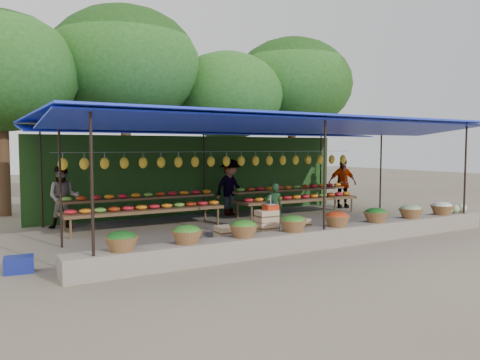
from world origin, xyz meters
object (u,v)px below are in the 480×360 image
weighing_scale (271,206)px  blue_crate_front (104,262)px  vendor_seated (274,207)px  blue_crate_back (19,265)px  crate_counter (265,231)px

weighing_scale → blue_crate_front: size_ratio=0.58×
vendor_seated → blue_crate_back: size_ratio=2.63×
blue_crate_front → blue_crate_back: size_ratio=1.21×
weighing_scale → vendor_seated: (0.95, 1.25, -0.23)m
blue_crate_back → weighing_scale: bearing=4.1°
crate_counter → vendor_seated: size_ratio=1.90×
weighing_scale → crate_counter: bearing=180.0°
crate_counter → blue_crate_back: (-4.90, 0.24, -0.17)m
crate_counter → blue_crate_back: size_ratio=5.00×
weighing_scale → blue_crate_front: bearing=-173.4°
vendor_seated → blue_crate_front: vendor_seated is taller
blue_crate_back → vendor_seated: bearing=16.4°
crate_counter → blue_crate_back: 4.91m
crate_counter → vendor_seated: 1.68m
crate_counter → weighing_scale: (0.13, -0.00, 0.54)m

